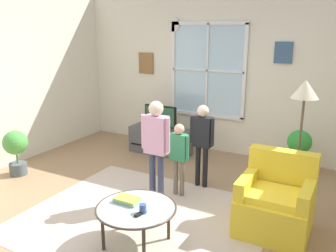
{
  "coord_description": "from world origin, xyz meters",
  "views": [
    {
      "loc": [
        2.08,
        -3.18,
        2.19
      ],
      "look_at": [
        -0.13,
        0.86,
        0.93
      ],
      "focal_mm": 37.94,
      "sensor_mm": 36.0,
      "label": 1
    }
  ],
  "objects_px": {
    "floor_lamp": "(304,102)",
    "potted_plant_corner": "(16,148)",
    "cup": "(143,209)",
    "remote_near_books": "(140,214)",
    "person_black_shirt": "(202,137)",
    "person_pink_shirt": "(156,141)",
    "book_stack": "(127,200)",
    "armchair": "(276,203)",
    "coffee_table": "(136,209)",
    "potted_plant_by_window": "(299,148)",
    "person_green_shirt": "(179,151)",
    "television": "(160,116)",
    "tv_stand": "(161,141)"
  },
  "relations": [
    {
      "from": "cup",
      "to": "remote_near_books",
      "type": "bearing_deg",
      "value": -92.08
    },
    {
      "from": "television",
      "to": "cup",
      "type": "distance_m",
      "value": 2.97
    },
    {
      "from": "potted_plant_by_window",
      "to": "person_black_shirt",
      "type": "bearing_deg",
      "value": -135.3
    },
    {
      "from": "remote_near_books",
      "to": "person_pink_shirt",
      "type": "distance_m",
      "value": 1.17
    },
    {
      "from": "person_black_shirt",
      "to": "remote_near_books",
      "type": "bearing_deg",
      "value": -86.55
    },
    {
      "from": "remote_near_books",
      "to": "potted_plant_by_window",
      "type": "bearing_deg",
      "value": 70.32
    },
    {
      "from": "person_black_shirt",
      "to": "person_green_shirt",
      "type": "height_order",
      "value": "person_black_shirt"
    },
    {
      "from": "cup",
      "to": "television",
      "type": "bearing_deg",
      "value": 116.5
    },
    {
      "from": "armchair",
      "to": "person_green_shirt",
      "type": "bearing_deg",
      "value": 168.95
    },
    {
      "from": "coffee_table",
      "to": "potted_plant_by_window",
      "type": "distance_m",
      "value": 3.0
    },
    {
      "from": "cup",
      "to": "potted_plant_by_window",
      "type": "bearing_deg",
      "value": 70.07
    },
    {
      "from": "armchair",
      "to": "person_pink_shirt",
      "type": "bearing_deg",
      "value": -177.39
    },
    {
      "from": "television",
      "to": "armchair",
      "type": "height_order",
      "value": "television"
    },
    {
      "from": "book_stack",
      "to": "potted_plant_corner",
      "type": "relative_size",
      "value": 0.37
    },
    {
      "from": "coffee_table",
      "to": "person_green_shirt",
      "type": "distance_m",
      "value": 1.27
    },
    {
      "from": "coffee_table",
      "to": "cup",
      "type": "xyz_separation_m",
      "value": [
        0.12,
        -0.06,
        0.07
      ]
    },
    {
      "from": "cup",
      "to": "person_pink_shirt",
      "type": "xyz_separation_m",
      "value": [
        -0.42,
        0.98,
        0.37
      ]
    },
    {
      "from": "cup",
      "to": "remote_near_books",
      "type": "relative_size",
      "value": 0.66
    },
    {
      "from": "television",
      "to": "remote_near_books",
      "type": "distance_m",
      "value": 3.01
    },
    {
      "from": "floor_lamp",
      "to": "book_stack",
      "type": "bearing_deg",
      "value": -131.4
    },
    {
      "from": "person_pink_shirt",
      "to": "potted_plant_by_window",
      "type": "bearing_deg",
      "value": 52.07
    },
    {
      "from": "tv_stand",
      "to": "coffee_table",
      "type": "relative_size",
      "value": 1.34
    },
    {
      "from": "person_pink_shirt",
      "to": "remote_near_books",
      "type": "bearing_deg",
      "value": -67.78
    },
    {
      "from": "person_pink_shirt",
      "to": "floor_lamp",
      "type": "bearing_deg",
      "value": 25.66
    },
    {
      "from": "book_stack",
      "to": "cup",
      "type": "xyz_separation_m",
      "value": [
        0.26,
        -0.11,
        0.02
      ]
    },
    {
      "from": "television",
      "to": "book_stack",
      "type": "relative_size",
      "value": 2.34
    },
    {
      "from": "potted_plant_corner",
      "to": "armchair",
      "type": "bearing_deg",
      "value": 4.55
    },
    {
      "from": "coffee_table",
      "to": "cup",
      "type": "bearing_deg",
      "value": -26.57
    },
    {
      "from": "remote_near_books",
      "to": "cup",
      "type": "bearing_deg",
      "value": 87.92
    },
    {
      "from": "television",
      "to": "remote_near_books",
      "type": "relative_size",
      "value": 4.42
    },
    {
      "from": "book_stack",
      "to": "remote_near_books",
      "type": "bearing_deg",
      "value": -30.37
    },
    {
      "from": "potted_plant_by_window",
      "to": "person_pink_shirt",
      "type": "bearing_deg",
      "value": -127.93
    },
    {
      "from": "person_green_shirt",
      "to": "person_pink_shirt",
      "type": "bearing_deg",
      "value": -115.11
    },
    {
      "from": "person_pink_shirt",
      "to": "book_stack",
      "type": "bearing_deg",
      "value": -79.96
    },
    {
      "from": "armchair",
      "to": "remote_near_books",
      "type": "xyz_separation_m",
      "value": [
        -1.07,
        -1.09,
        0.12
      ]
    },
    {
      "from": "coffee_table",
      "to": "book_stack",
      "type": "distance_m",
      "value": 0.16
    },
    {
      "from": "cup",
      "to": "potted_plant_by_window",
      "type": "height_order",
      "value": "potted_plant_by_window"
    },
    {
      "from": "television",
      "to": "cup",
      "type": "height_order",
      "value": "television"
    },
    {
      "from": "coffee_table",
      "to": "cup",
      "type": "relative_size",
      "value": 9.09
    },
    {
      "from": "tv_stand",
      "to": "potted_plant_corner",
      "type": "relative_size",
      "value": 1.59
    },
    {
      "from": "person_pink_shirt",
      "to": "floor_lamp",
      "type": "height_order",
      "value": "floor_lamp"
    },
    {
      "from": "coffee_table",
      "to": "potted_plant_corner",
      "type": "xyz_separation_m",
      "value": [
        -2.65,
        0.68,
        0.03
      ]
    },
    {
      "from": "person_black_shirt",
      "to": "person_pink_shirt",
      "type": "relative_size",
      "value": 0.89
    },
    {
      "from": "floor_lamp",
      "to": "potted_plant_corner",
      "type": "bearing_deg",
      "value": -165.76
    },
    {
      "from": "person_pink_shirt",
      "to": "floor_lamp",
      "type": "xyz_separation_m",
      "value": [
        1.59,
        0.76,
        0.51
      ]
    },
    {
      "from": "person_black_shirt",
      "to": "potted_plant_corner",
      "type": "xyz_separation_m",
      "value": [
        -2.67,
        -0.97,
        -0.31
      ]
    },
    {
      "from": "armchair",
      "to": "remote_near_books",
      "type": "height_order",
      "value": "armchair"
    },
    {
      "from": "book_stack",
      "to": "potted_plant_corner",
      "type": "xyz_separation_m",
      "value": [
        -2.51,
        0.63,
        -0.02
      ]
    },
    {
      "from": "tv_stand",
      "to": "person_green_shirt",
      "type": "bearing_deg",
      "value": -51.92
    },
    {
      "from": "cup",
      "to": "person_green_shirt",
      "type": "xyz_separation_m",
      "value": [
        -0.26,
        1.3,
        0.15
      ]
    }
  ]
}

